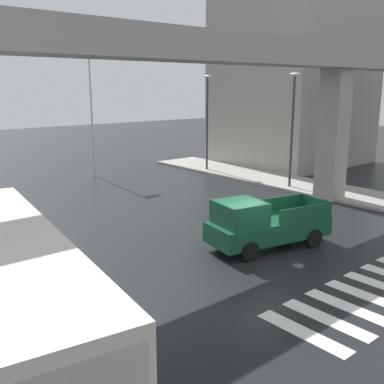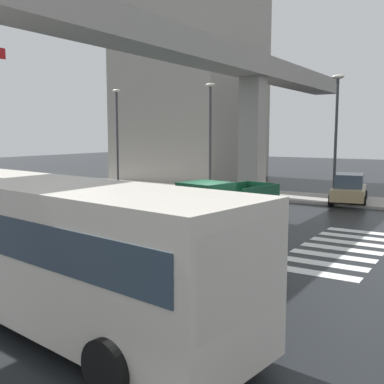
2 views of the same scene
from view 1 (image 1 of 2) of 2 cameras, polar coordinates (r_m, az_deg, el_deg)
ground_plane at (r=17.97m, az=7.92°, el=-7.81°), size 120.00×120.00×0.00m
crosswalk_stripes at (r=15.47m, az=21.37°, el=-12.22°), size 7.15×2.80×0.01m
elevated_overpass at (r=19.16m, az=1.06°, el=15.72°), size 50.08×2.02×8.58m
sidewalk_east at (r=28.23m, az=20.94°, el=-0.64°), size 4.00×36.00×0.15m
pickup_truck at (r=18.41m, az=8.96°, el=-4.08°), size 5.37×2.87×2.08m
city_bus at (r=11.92m, az=-22.28°, el=-10.99°), size 3.99×11.04×2.99m
street_lamp_mid_block at (r=29.04m, az=12.62°, el=9.25°), size 0.44×0.70×7.24m
street_lamp_far_north at (r=34.50m, az=1.94°, el=10.13°), size 0.44×0.70×7.24m
flagpole at (r=33.20m, az=-12.52°, el=11.54°), size 1.16×0.12×9.66m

